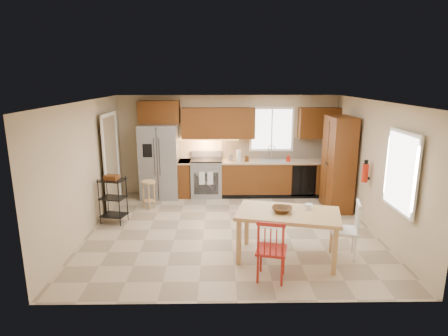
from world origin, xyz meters
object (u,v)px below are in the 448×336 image
refrigerator (160,161)px  utility_cart (113,200)px  fire_extinguisher (365,173)px  chair_white (344,229)px  chair_red (272,249)px  table_bowl (282,212)px  bar_stool (149,195)px  pantry (338,164)px  table_jar (309,208)px  range_stove (207,178)px  soap_bottle (288,158)px  dining_table (287,236)px

refrigerator → utility_cart: 1.91m
fire_extinguisher → chair_white: 1.67m
chair_red → table_bowl: chair_red is taller
bar_stool → refrigerator: bearing=56.6°
table_bowl → utility_cart: utility_cart is taller
pantry → table_jar: pantry is taller
refrigerator → utility_cart: size_ratio=1.90×
chair_red → chair_white: same height
chair_white → range_stove: bearing=49.1°
chair_red → utility_cart: (-2.93, 2.28, -0.00)m
refrigerator → fire_extinguisher: refrigerator is taller
pantry → chair_red: bearing=-121.8°
chair_white → table_bowl: (-1.05, -0.05, 0.33)m
chair_white → utility_cart: 4.52m
pantry → table_bowl: pantry is taller
range_stove → fire_extinguisher: 3.83m
pantry → table_bowl: (-1.66, -2.43, -0.25)m
range_stove → soap_bottle: soap_bottle is taller
dining_table → range_stove: bearing=126.5°
range_stove → dining_table: 3.70m
table_jar → bar_stool: table_jar is taller
soap_bottle → chair_white: 3.33m
soap_bottle → fire_extinguisher: fire_extinguisher is taller
dining_table → fire_extinguisher: bearing=51.9°
range_stove → pantry: pantry is taller
refrigerator → utility_cart: bearing=-112.3°
range_stove → chair_red: (1.08, -4.06, 0.02)m
refrigerator → bar_stool: (-0.14, -0.87, -0.59)m
dining_table → utility_cart: (-3.28, 1.63, 0.08)m
soap_bottle → table_jar: (-0.25, -3.22, -0.16)m
chair_red → bar_stool: (-2.36, 3.13, -0.15)m
soap_bottle → fire_extinguisher: size_ratio=0.53×
dining_table → table_jar: 0.57m
refrigerator → pantry: pantry is taller
table_bowl → bar_stool: bearing=136.5°
range_stove → chair_white: size_ratio=0.96×
bar_stool → utility_cart: (-0.57, -0.85, 0.15)m
refrigerator → fire_extinguisher: bearing=-24.5°
pantry → refrigerator: bearing=167.4°
chair_white → bar_stool: chair_white is taller
dining_table → chair_white: 0.95m
range_stove → fire_extinguisher: bearing=-32.6°
fire_extinguisher → bar_stool: bearing=166.1°
table_jar → bar_stool: bearing=142.2°
soap_bottle → pantry: size_ratio=0.09×
range_stove → soap_bottle: (2.03, -0.08, 0.54)m
soap_bottle → dining_table: soap_bottle is taller
fire_extinguisher → chair_white: size_ratio=0.38×
dining_table → utility_cart: size_ratio=1.70×
refrigerator → pantry: 4.23m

